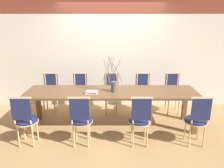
{
  "coord_description": "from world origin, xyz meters",
  "views": [
    {
      "loc": [
        0.01,
        -4.1,
        2.13
      ],
      "look_at": [
        0.0,
        0.0,
        0.91
      ],
      "focal_mm": 35.0,
      "sensor_mm": 36.0,
      "label": 1
    }
  ],
  "objects_px": {
    "book_stack": "(92,92)",
    "chair_near_center": "(140,119)",
    "chair_far_center": "(112,91)",
    "dining_table": "(112,95)",
    "vase_centerpiece": "(114,85)"
  },
  "relations": [
    {
      "from": "chair_far_center",
      "to": "book_stack",
      "type": "height_order",
      "value": "chair_far_center"
    },
    {
      "from": "dining_table",
      "to": "book_stack",
      "type": "relative_size",
      "value": 13.85
    },
    {
      "from": "chair_near_center",
      "to": "vase_centerpiece",
      "type": "height_order",
      "value": "vase_centerpiece"
    },
    {
      "from": "dining_table",
      "to": "vase_centerpiece",
      "type": "xyz_separation_m",
      "value": [
        0.04,
        -0.02,
        0.22
      ]
    },
    {
      "from": "book_stack",
      "to": "chair_near_center",
      "type": "bearing_deg",
      "value": -34.45
    },
    {
      "from": "dining_table",
      "to": "book_stack",
      "type": "height_order",
      "value": "book_stack"
    },
    {
      "from": "chair_far_center",
      "to": "vase_centerpiece",
      "type": "distance_m",
      "value": 0.84
    },
    {
      "from": "book_stack",
      "to": "chair_far_center",
      "type": "bearing_deg",
      "value": 66.01
    },
    {
      "from": "vase_centerpiece",
      "to": "book_stack",
      "type": "distance_m",
      "value": 0.45
    },
    {
      "from": "vase_centerpiece",
      "to": "chair_near_center",
      "type": "bearing_deg",
      "value": -57.25
    },
    {
      "from": "chair_far_center",
      "to": "book_stack",
      "type": "relative_size",
      "value": 3.82
    },
    {
      "from": "chair_near_center",
      "to": "book_stack",
      "type": "height_order",
      "value": "chair_near_center"
    },
    {
      "from": "chair_near_center",
      "to": "book_stack",
      "type": "bearing_deg",
      "value": 145.55
    },
    {
      "from": "dining_table",
      "to": "chair_near_center",
      "type": "xyz_separation_m",
      "value": [
        0.49,
        -0.72,
        -0.16
      ]
    },
    {
      "from": "dining_table",
      "to": "chair_far_center",
      "type": "height_order",
      "value": "chair_far_center"
    }
  ]
}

